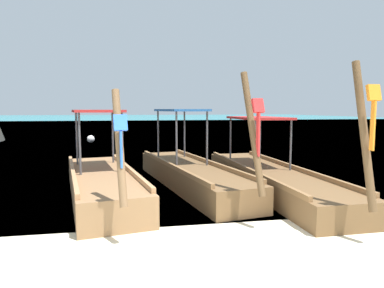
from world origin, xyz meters
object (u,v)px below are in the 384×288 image
object	(u,v)px
longtail_boat_red_ribbon	(190,173)
mooring_buoy_near	(91,139)
longtail_boat_blue_ribbon	(102,182)
mooring_buoy_far	(119,146)
longtail_boat_orange_ribbon	(270,177)

from	to	relation	value
longtail_boat_red_ribbon	mooring_buoy_near	world-z (taller)	longtail_boat_red_ribbon
longtail_boat_blue_ribbon	longtail_boat_red_ribbon	world-z (taller)	longtail_boat_red_ribbon
longtail_boat_blue_ribbon	mooring_buoy_far	bearing A→B (deg)	89.21
longtail_boat_red_ribbon	mooring_buoy_near	size ratio (longest dim) A/B	14.26
longtail_boat_orange_ribbon	mooring_buoy_near	xyz separation A→B (m)	(-5.80, 13.34, -0.09)
mooring_buoy_far	mooring_buoy_near	bearing A→B (deg)	113.54
longtail_boat_blue_ribbon	mooring_buoy_far	distance (m)	9.28
longtail_boat_orange_ribbon	mooring_buoy_far	size ratio (longest dim) A/B	18.67
longtail_boat_blue_ribbon	mooring_buoy_near	size ratio (longest dim) A/B	12.50
longtail_boat_red_ribbon	mooring_buoy_far	distance (m)	8.78
longtail_boat_blue_ribbon	longtail_boat_orange_ribbon	xyz separation A→B (m)	(4.13, 0.07, -0.04)
longtail_boat_red_ribbon	mooring_buoy_far	bearing A→B (deg)	103.62
longtail_boat_blue_ribbon	longtail_boat_red_ribbon	bearing A→B (deg)	18.75
longtail_boat_blue_ribbon	mooring_buoy_near	distance (m)	13.52
longtail_boat_red_ribbon	longtail_boat_blue_ribbon	bearing A→B (deg)	-161.25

